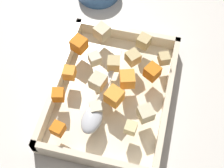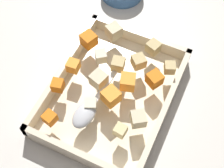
{
  "view_description": "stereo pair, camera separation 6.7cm",
  "coord_description": "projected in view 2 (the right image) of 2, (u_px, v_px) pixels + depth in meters",
  "views": [
    {
      "loc": [
        0.31,
        0.06,
        0.64
      ],
      "look_at": [
        -0.02,
        -0.02,
        0.06
      ],
      "focal_mm": 51.88,
      "sensor_mm": 36.0,
      "label": 1
    },
    {
      "loc": [
        0.29,
        0.12,
        0.64
      ],
      "look_at": [
        -0.02,
        -0.02,
        0.06
      ],
      "focal_mm": 51.88,
      "sensor_mm": 36.0,
      "label": 2
    }
  ],
  "objects": [
    {
      "name": "carrot_chunk_corner_se",
      "position": [
        58.0,
        85.0,
        0.67
      ],
      "size": [
        0.03,
        0.03,
        0.02
      ],
      "primitive_type": "cube",
      "rotation": [
        0.0,
        0.0,
        3.37
      ],
      "color": "orange",
      "rests_on": "baking_dish"
    },
    {
      "name": "potato_chunk_rim_edge",
      "position": [
        153.0,
        47.0,
        0.71
      ],
      "size": [
        0.03,
        0.03,
        0.03
      ],
      "primitive_type": "cube",
      "rotation": [
        0.0,
        0.0,
        1.25
      ],
      "color": "tan",
      "rests_on": "baking_dish"
    },
    {
      "name": "ground_plane",
      "position": [
        116.0,
        106.0,
        0.71
      ],
      "size": [
        4.0,
        4.0,
        0.0
      ],
      "primitive_type": "plane",
      "color": "beige"
    },
    {
      "name": "carrot_chunk_near_left",
      "position": [
        128.0,
        82.0,
        0.67
      ],
      "size": [
        0.04,
        0.04,
        0.03
      ],
      "primitive_type": "cube",
      "rotation": [
        0.0,
        0.0,
        1.87
      ],
      "color": "orange",
      "rests_on": "baking_dish"
    },
    {
      "name": "potato_chunk_corner_ne",
      "position": [
        114.0,
        31.0,
        0.73
      ],
      "size": [
        0.04,
        0.04,
        0.03
      ],
      "primitive_type": "cube",
      "rotation": [
        0.0,
        0.0,
        4.22
      ],
      "color": "beige",
      "rests_on": "baking_dish"
    },
    {
      "name": "carrot_chunk_under_handle",
      "position": [
        73.0,
        66.0,
        0.69
      ],
      "size": [
        0.03,
        0.03,
        0.02
      ],
      "primitive_type": "cube",
      "rotation": [
        0.0,
        0.0,
        0.08
      ],
      "color": "orange",
      "rests_on": "baking_dish"
    },
    {
      "name": "potato_chunk_far_right",
      "position": [
        120.0,
        130.0,
        0.62
      ],
      "size": [
        0.02,
        0.02,
        0.02
      ],
      "primitive_type": "cube",
      "rotation": [
        0.0,
        0.0,
        6.18
      ],
      "color": "#E0CC89",
      "rests_on": "baking_dish"
    },
    {
      "name": "potato_chunk_near_right",
      "position": [
        91.0,
        105.0,
        0.64
      ],
      "size": [
        0.03,
        0.03,
        0.02
      ],
      "primitive_type": "cube",
      "rotation": [
        0.0,
        0.0,
        5.16
      ],
      "color": "beige",
      "rests_on": "baking_dish"
    },
    {
      "name": "potato_chunk_back_center",
      "position": [
        138.0,
        119.0,
        0.63
      ],
      "size": [
        0.04,
        0.04,
        0.03
      ],
      "primitive_type": "cube",
      "rotation": [
        0.0,
        0.0,
        2.17
      ],
      "color": "beige",
      "rests_on": "baking_dish"
    },
    {
      "name": "potato_chunk_center",
      "position": [
        118.0,
        64.0,
        0.69
      ],
      "size": [
        0.03,
        0.03,
        0.03
      ],
      "primitive_type": "cube",
      "rotation": [
        0.0,
        0.0,
        0.18
      ],
      "color": "tan",
      "rests_on": "baking_dish"
    },
    {
      "name": "potato_chunk_front_center",
      "position": [
        99.0,
        79.0,
        0.67
      ],
      "size": [
        0.04,
        0.04,
        0.03
      ],
      "primitive_type": "cube",
      "rotation": [
        0.0,
        0.0,
        2.85
      ],
      "color": "beige",
      "rests_on": "baking_dish"
    },
    {
      "name": "serving_spoon",
      "position": [
        88.0,
        109.0,
        0.64
      ],
      "size": [
        0.21,
        0.04,
        0.02
      ],
      "rotation": [
        0.0,
        0.0,
        3.05
      ],
      "color": "silver",
      "rests_on": "baking_dish"
    },
    {
      "name": "carrot_chunk_corner_sw",
      "position": [
        89.0,
        40.0,
        0.72
      ],
      "size": [
        0.04,
        0.04,
        0.03
      ],
      "primitive_type": "cube",
      "rotation": [
        0.0,
        0.0,
        5.88
      ],
      "color": "orange",
      "rests_on": "baking_dish"
    },
    {
      "name": "potato_chunk_heap_top",
      "position": [
        170.0,
        68.0,
        0.69
      ],
      "size": [
        0.03,
        0.03,
        0.02
      ],
      "primitive_type": "cube",
      "rotation": [
        0.0,
        0.0,
        1.98
      ],
      "color": "tan",
      "rests_on": "baking_dish"
    },
    {
      "name": "carrot_chunk_corner_nw",
      "position": [
        155.0,
        79.0,
        0.67
      ],
      "size": [
        0.04,
        0.04,
        0.03
      ],
      "primitive_type": "cube",
      "rotation": [
        0.0,
        0.0,
        4.19
      ],
      "color": "orange",
      "rests_on": "baking_dish"
    },
    {
      "name": "baking_dish",
      "position": [
        112.0,
        94.0,
        0.71
      ],
      "size": [
        0.32,
        0.25,
        0.05
      ],
      "color": "beige",
      "rests_on": "ground_plane"
    },
    {
      "name": "carrot_chunk_near_spoon",
      "position": [
        111.0,
        96.0,
        0.65
      ],
      "size": [
        0.04,
        0.04,
        0.03
      ],
      "primitive_type": "cube",
      "rotation": [
        0.0,
        0.0,
        1.16
      ],
      "color": "orange",
      "rests_on": "baking_dish"
    },
    {
      "name": "carrot_chunk_far_left",
      "position": [
        50.0,
        118.0,
        0.63
      ],
      "size": [
        0.03,
        0.03,
        0.02
      ],
      "primitive_type": "cube",
      "rotation": [
        0.0,
        0.0,
        2.91
      ],
      "color": "orange",
      "rests_on": "baking_dish"
    },
    {
      "name": "potato_chunk_heap_side",
      "position": [
        139.0,
        61.0,
        0.69
      ],
      "size": [
        0.04,
        0.04,
        0.03
      ],
      "primitive_type": "cube",
      "rotation": [
        0.0,
        0.0,
        2.4
      ],
      "color": "tan",
      "rests_on": "baking_dish"
    },
    {
      "name": "parsnip_chunk_mid_left",
      "position": [
        101.0,
        56.0,
        0.7
      ],
      "size": [
        0.03,
        0.03,
        0.02
      ],
      "primitive_type": "cube",
      "rotation": [
        0.0,
        0.0,
        0.64
      ],
      "color": "beige",
      "rests_on": "baking_dish"
    }
  ]
}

